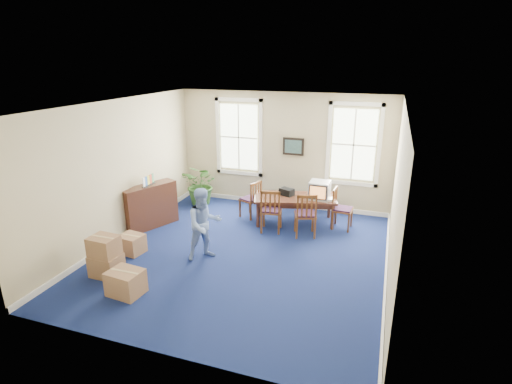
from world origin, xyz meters
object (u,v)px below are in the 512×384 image
(credenza, at_px, (150,206))
(cardboard_boxes, at_px, (118,254))
(potted_plant, at_px, (202,185))
(crt_tv, at_px, (320,190))
(man, at_px, (204,224))
(conference_table, at_px, (295,209))
(chair_near_left, at_px, (271,210))

(credenza, relative_size, cardboard_boxes, 0.92)
(potted_plant, bearing_deg, cardboard_boxes, -87.32)
(crt_tv, relative_size, man, 0.35)
(credenza, height_order, cardboard_boxes, credenza)
(conference_table, distance_m, chair_near_left, 0.84)
(conference_table, height_order, potted_plant, potted_plant)
(conference_table, height_order, chair_near_left, chair_near_left)
(man, xyz_separation_m, potted_plant, (-1.49, 2.93, -0.18))
(man, distance_m, cardboard_boxes, 1.78)
(crt_tv, height_order, chair_near_left, crt_tv)
(conference_table, xyz_separation_m, potted_plant, (-2.84, 0.44, 0.25))
(crt_tv, height_order, potted_plant, potted_plant)
(potted_plant, bearing_deg, crt_tv, -6.49)
(conference_table, bearing_deg, man, -133.45)
(cardboard_boxes, bearing_deg, credenza, 107.68)
(conference_table, distance_m, potted_plant, 2.88)
(crt_tv, xyz_separation_m, credenza, (-3.97, -1.47, -0.38))
(conference_table, xyz_separation_m, crt_tv, (0.61, 0.05, 0.57))
(conference_table, height_order, crt_tv, crt_tv)
(crt_tv, bearing_deg, man, -126.79)
(chair_near_left, bearing_deg, man, 53.70)
(conference_table, distance_m, crt_tv, 0.84)
(man, bearing_deg, credenza, 107.28)
(man, relative_size, cardboard_boxes, 1.03)
(conference_table, height_order, man, man)
(crt_tv, bearing_deg, credenza, -158.87)
(conference_table, height_order, cardboard_boxes, cardboard_boxes)
(credenza, bearing_deg, conference_table, 47.16)
(man, xyz_separation_m, credenza, (-2.01, 1.07, -0.23))
(crt_tv, distance_m, potted_plant, 3.48)
(conference_table, relative_size, crt_tv, 3.82)
(crt_tv, xyz_separation_m, chair_near_left, (-1.03, -0.75, -0.38))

